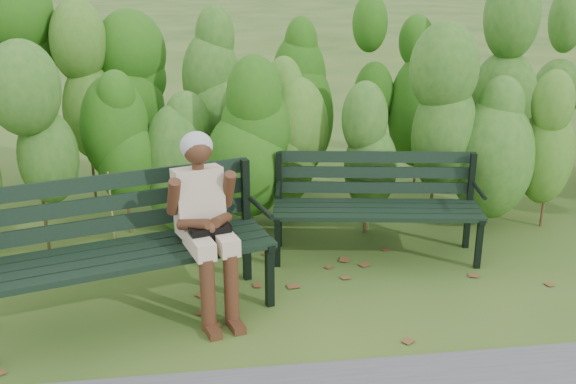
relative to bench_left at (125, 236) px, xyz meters
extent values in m
plane|color=#254616|center=(1.25, 0.05, -0.61)|extent=(80.00, 80.00, 0.00)
cylinder|color=#47381E|center=(-0.89, 1.35, -0.21)|extent=(0.03, 0.03, 0.80)
ellipsoid|color=#3A681C|center=(-0.89, 1.35, 0.43)|extent=(0.64, 0.64, 1.44)
cylinder|color=#47381E|center=(-0.28, 1.35, -0.21)|extent=(0.03, 0.03, 0.80)
ellipsoid|color=#3A681C|center=(-0.28, 1.35, 0.43)|extent=(0.64, 0.64, 1.44)
cylinder|color=#47381E|center=(0.33, 1.35, -0.21)|extent=(0.03, 0.03, 0.80)
ellipsoid|color=#3A681C|center=(0.33, 1.35, 0.43)|extent=(0.64, 0.64, 1.44)
cylinder|color=#47381E|center=(0.94, 1.35, -0.21)|extent=(0.03, 0.03, 0.80)
ellipsoid|color=#3A681C|center=(0.94, 1.35, 0.43)|extent=(0.64, 0.64, 1.44)
cylinder|color=#47381E|center=(1.55, 1.35, -0.21)|extent=(0.03, 0.03, 0.80)
ellipsoid|color=#3A681C|center=(1.55, 1.35, 0.43)|extent=(0.64, 0.64, 1.44)
cylinder|color=#47381E|center=(2.17, 1.35, -0.21)|extent=(0.03, 0.03, 0.80)
ellipsoid|color=#3A681C|center=(2.17, 1.35, 0.43)|extent=(0.64, 0.64, 1.44)
cylinder|color=#47381E|center=(2.78, 1.35, -0.21)|extent=(0.03, 0.03, 0.80)
ellipsoid|color=#3A681C|center=(2.78, 1.35, 0.43)|extent=(0.64, 0.64, 1.44)
cylinder|color=#47381E|center=(3.39, 1.35, -0.21)|extent=(0.03, 0.03, 0.80)
ellipsoid|color=#3A681C|center=(3.39, 1.35, 0.43)|extent=(0.64, 0.64, 1.44)
cylinder|color=#47381E|center=(4.00, 1.35, -0.21)|extent=(0.03, 0.03, 0.80)
ellipsoid|color=#3A681C|center=(4.00, 1.35, 0.43)|extent=(0.64, 0.64, 1.44)
cylinder|color=#47381E|center=(-1.44, 2.35, -0.06)|extent=(0.04, 0.04, 1.10)
cylinder|color=#47381E|center=(-0.67, 2.35, -0.06)|extent=(0.04, 0.04, 1.10)
ellipsoid|color=#275518|center=(-0.67, 2.35, 0.82)|extent=(0.70, 0.70, 1.98)
cylinder|color=#47381E|center=(0.10, 2.35, -0.06)|extent=(0.04, 0.04, 1.10)
ellipsoid|color=#275518|center=(0.10, 2.35, 0.82)|extent=(0.70, 0.70, 1.98)
cylinder|color=#47381E|center=(0.86, 2.35, -0.06)|extent=(0.04, 0.04, 1.10)
ellipsoid|color=#275518|center=(0.86, 2.35, 0.82)|extent=(0.70, 0.70, 1.98)
cylinder|color=#47381E|center=(1.63, 2.35, -0.06)|extent=(0.04, 0.04, 1.10)
ellipsoid|color=#275518|center=(1.63, 2.35, 0.82)|extent=(0.70, 0.70, 1.98)
cylinder|color=#47381E|center=(2.40, 2.35, -0.06)|extent=(0.04, 0.04, 1.10)
ellipsoid|color=#275518|center=(2.40, 2.35, 0.82)|extent=(0.70, 0.70, 1.98)
cylinder|color=#47381E|center=(3.17, 2.35, -0.06)|extent=(0.04, 0.04, 1.10)
ellipsoid|color=#275518|center=(3.17, 2.35, 0.82)|extent=(0.70, 0.70, 1.98)
cylinder|color=#47381E|center=(3.94, 2.35, -0.06)|extent=(0.04, 0.04, 1.10)
ellipsoid|color=#275518|center=(3.94, 2.35, 0.82)|extent=(0.70, 0.70, 1.98)
cylinder|color=#47381E|center=(4.70, 2.35, -0.06)|extent=(0.04, 0.04, 1.10)
ellipsoid|color=#275518|center=(4.70, 2.35, 0.82)|extent=(0.70, 0.70, 1.98)
cube|color=brown|center=(0.67, 0.65, -0.60)|extent=(0.10, 0.09, 0.01)
cube|color=brown|center=(0.78, 0.75, -0.60)|extent=(0.11, 0.11, 0.01)
cube|color=brown|center=(0.50, -0.87, -0.60)|extent=(0.11, 0.11, 0.01)
cube|color=brown|center=(3.62, 0.48, -0.60)|extent=(0.10, 0.11, 0.01)
cube|color=brown|center=(-0.14, 0.54, -0.60)|extent=(0.11, 0.11, 0.01)
cube|color=brown|center=(2.39, -0.06, -0.60)|extent=(0.11, 0.11, 0.01)
cube|color=brown|center=(2.76, 0.32, -0.60)|extent=(0.10, 0.11, 0.01)
cube|color=brown|center=(-0.58, 0.69, -0.60)|extent=(0.11, 0.10, 0.01)
cube|color=brown|center=(3.87, 0.78, -0.60)|extent=(0.09, 0.11, 0.01)
cube|color=brown|center=(0.17, -0.71, -0.60)|extent=(0.07, 0.09, 0.01)
cube|color=brown|center=(1.86, -0.10, -0.60)|extent=(0.11, 0.11, 0.01)
cube|color=brown|center=(-0.72, -0.17, -0.60)|extent=(0.11, 0.10, 0.01)
cube|color=brown|center=(-0.66, 0.12, -0.60)|extent=(0.11, 0.11, 0.01)
cube|color=brown|center=(0.20, -0.07, -0.60)|extent=(0.09, 0.11, 0.01)
cube|color=brown|center=(-0.68, 0.97, -0.60)|extent=(0.10, 0.11, 0.01)
cube|color=brown|center=(2.65, -0.55, -0.60)|extent=(0.11, 0.11, 0.01)
cube|color=brown|center=(-1.04, 1.01, -0.60)|extent=(0.11, 0.09, 0.01)
cube|color=brown|center=(0.49, -0.69, -0.60)|extent=(0.11, 0.10, 0.01)
cube|color=brown|center=(1.90, 0.59, -0.60)|extent=(0.11, 0.11, 0.01)
cube|color=brown|center=(3.73, 0.50, -0.60)|extent=(0.08, 0.10, 0.01)
cube|color=brown|center=(2.61, -1.09, -0.60)|extent=(0.10, 0.11, 0.01)
cube|color=black|center=(0.09, -0.33, -0.09)|extent=(2.02, 0.70, 0.05)
cube|color=black|center=(0.05, -0.19, -0.09)|extent=(2.02, 0.70, 0.05)
cube|color=black|center=(0.02, -0.05, -0.09)|extent=(2.02, 0.70, 0.05)
cube|color=black|center=(-0.02, 0.09, -0.09)|extent=(2.02, 0.70, 0.05)
cube|color=black|center=(-0.05, 0.19, 0.03)|extent=(2.00, 0.64, 0.12)
cube|color=black|center=(-0.06, 0.20, 0.19)|extent=(2.00, 0.64, 0.12)
cube|color=black|center=(-0.06, 0.22, 0.36)|extent=(2.00, 0.64, 0.12)
cube|color=black|center=(1.05, -0.07, -0.35)|extent=(0.07, 0.07, 0.52)
cube|color=black|center=(0.91, 0.41, -0.09)|extent=(0.07, 0.07, 1.03)
cube|color=black|center=(0.98, 0.15, -0.11)|extent=(0.21, 0.57, 0.05)
cylinder|color=black|center=(1.00, 0.10, 0.14)|extent=(0.16, 0.42, 0.04)
cube|color=black|center=(2.04, 0.50, -0.16)|extent=(1.79, 0.38, 0.04)
cube|color=black|center=(2.05, 0.62, -0.16)|extent=(1.79, 0.38, 0.04)
cube|color=black|center=(2.07, 0.74, -0.16)|extent=(1.79, 0.38, 0.04)
cube|color=black|center=(2.09, 0.86, -0.16)|extent=(1.79, 0.38, 0.04)
cube|color=black|center=(2.11, 0.96, -0.05)|extent=(1.78, 0.33, 0.11)
cube|color=black|center=(2.11, 0.97, 0.09)|extent=(1.78, 0.33, 0.11)
cube|color=black|center=(2.11, 0.99, 0.23)|extent=(1.78, 0.33, 0.11)
cube|color=black|center=(1.19, 0.61, -0.38)|extent=(0.06, 0.06, 0.45)
cube|color=black|center=(1.25, 1.04, -0.16)|extent=(0.06, 0.06, 0.90)
cube|color=black|center=(1.22, 0.81, -0.18)|extent=(0.13, 0.50, 0.04)
cylinder|color=black|center=(1.21, 0.76, 0.04)|extent=(0.09, 0.37, 0.04)
cube|color=black|center=(2.88, 0.35, -0.38)|extent=(0.06, 0.06, 0.45)
cube|color=black|center=(2.95, 0.78, -0.16)|extent=(0.06, 0.06, 0.90)
cube|color=black|center=(2.91, 0.55, -0.18)|extent=(0.13, 0.50, 0.04)
cylinder|color=black|center=(2.90, 0.50, 0.04)|extent=(0.09, 0.37, 0.04)
cube|color=#C6BD93|center=(0.53, -0.19, 0.00)|extent=(0.25, 0.43, 0.13)
cube|color=#C6BD93|center=(0.70, -0.14, 0.00)|extent=(0.25, 0.43, 0.13)
cylinder|color=#442516|center=(0.58, -0.35, -0.33)|extent=(0.13, 0.13, 0.56)
cylinder|color=#442516|center=(0.75, -0.30, -0.33)|extent=(0.13, 0.13, 0.56)
cube|color=#442516|center=(0.60, -0.43, -0.58)|extent=(0.14, 0.21, 0.06)
cube|color=#442516|center=(0.77, -0.38, -0.58)|extent=(0.14, 0.21, 0.06)
cube|color=#C6BD93|center=(0.54, 0.09, 0.22)|extent=(0.41, 0.33, 0.51)
cylinder|color=#442516|center=(0.55, 0.07, 0.49)|extent=(0.09, 0.09, 0.10)
sphere|color=#442516|center=(0.55, 0.06, 0.61)|extent=(0.21, 0.21, 0.21)
ellipsoid|color=gray|center=(0.54, 0.08, 0.64)|extent=(0.24, 0.23, 0.21)
cylinder|color=#442516|center=(0.36, -0.05, 0.31)|extent=(0.14, 0.22, 0.30)
cylinder|color=#442516|center=(0.76, 0.07, 0.31)|extent=(0.14, 0.22, 0.30)
cylinder|color=#442516|center=(0.50, -0.14, 0.12)|extent=(0.26, 0.22, 0.13)
cylinder|color=#442516|center=(0.70, -0.08, 0.12)|extent=(0.17, 0.28, 0.13)
sphere|color=#442516|center=(0.61, -0.17, 0.10)|extent=(0.11, 0.11, 0.11)
cube|color=black|center=(0.61, -0.16, 0.04)|extent=(0.32, 0.19, 0.16)
camera|label=1|loc=(0.57, -4.62, 1.94)|focal=42.00mm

